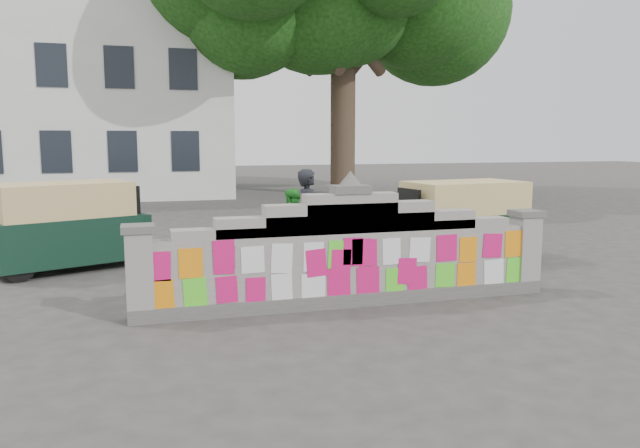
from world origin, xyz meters
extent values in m
plane|color=#383533|center=(0.00, 0.00, 0.00)|extent=(100.00, 100.00, 0.00)
cube|color=#4C4C49|center=(0.00, 0.00, 0.10)|extent=(6.40, 0.42, 0.20)
cube|color=gray|center=(0.00, 0.00, 0.60)|extent=(6.40, 0.32, 1.00)
cube|color=gray|center=(0.00, 0.00, 1.17)|extent=(5.20, 0.32, 0.14)
cube|color=gray|center=(0.00, 0.00, 1.24)|extent=(4.00, 0.32, 0.28)
cube|color=gray|center=(0.00, 0.00, 1.32)|extent=(2.60, 0.32, 0.44)
cube|color=gray|center=(0.00, 0.00, 1.39)|extent=(1.40, 0.32, 0.58)
cube|color=#4C4C49|center=(0.00, 0.00, 1.74)|extent=(0.55, 0.36, 0.12)
cone|color=#4C4C49|center=(0.00, 0.00, 1.90)|extent=(0.36, 0.36, 0.22)
cube|color=gray|center=(-3.02, 0.00, 0.62)|extent=(0.36, 0.40, 1.24)
cube|color=#4C4C49|center=(-3.02, 0.00, 1.28)|extent=(0.44, 0.44, 0.10)
cube|color=gray|center=(3.02, 0.00, 0.62)|extent=(0.36, 0.40, 1.24)
cube|color=#4C4C49|center=(3.02, 0.00, 1.28)|extent=(0.44, 0.44, 0.10)
cube|color=silver|center=(-7.00, 22.00, 4.00)|extent=(16.00, 10.00, 8.00)
cylinder|color=#38281E|center=(6.00, 18.00, 3.00)|extent=(1.10, 1.10, 6.00)
imported|color=black|center=(-0.13, 1.83, 0.50)|extent=(2.00, 1.00, 1.01)
imported|color=black|center=(-0.13, 1.83, 0.85)|extent=(0.51, 0.69, 1.71)
imported|color=green|center=(-0.05, 3.31, 0.75)|extent=(0.68, 0.81, 1.50)
cube|color=black|center=(-4.35, 3.97, 0.59)|extent=(2.91, 2.27, 0.86)
cube|color=tan|center=(-4.35, 3.97, 1.34)|extent=(2.69, 2.14, 0.64)
cube|color=black|center=(-3.12, 4.49, 0.59)|extent=(0.78, 0.90, 0.75)
cube|color=black|center=(-3.12, 4.49, 1.23)|extent=(0.37, 0.72, 0.64)
cylinder|color=black|center=(-3.02, 4.53, 0.27)|extent=(0.54, 0.32, 0.54)
cylinder|color=black|center=(-5.02, 3.06, 0.27)|extent=(0.54, 0.32, 0.54)
cylinder|color=black|center=(-5.47, 4.15, 0.27)|extent=(0.54, 0.32, 0.54)
cube|color=black|center=(3.35, 2.55, 0.58)|extent=(2.66, 1.65, 0.84)
cube|color=#D2BA70|center=(3.35, 2.55, 1.31)|extent=(2.45, 1.57, 0.63)
cube|color=black|center=(2.05, 2.39, 0.58)|extent=(0.61, 0.79, 0.73)
cube|color=black|center=(2.05, 2.39, 1.21)|extent=(0.17, 0.74, 0.63)
cylinder|color=black|center=(1.95, 2.38, 0.26)|extent=(0.54, 0.19, 0.52)
cylinder|color=black|center=(4.22, 3.23, 0.26)|extent=(0.54, 0.19, 0.52)
cylinder|color=black|center=(4.36, 2.09, 0.26)|extent=(0.54, 0.19, 0.52)
camera|label=1|loc=(-3.05, -8.62, 2.47)|focal=35.00mm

